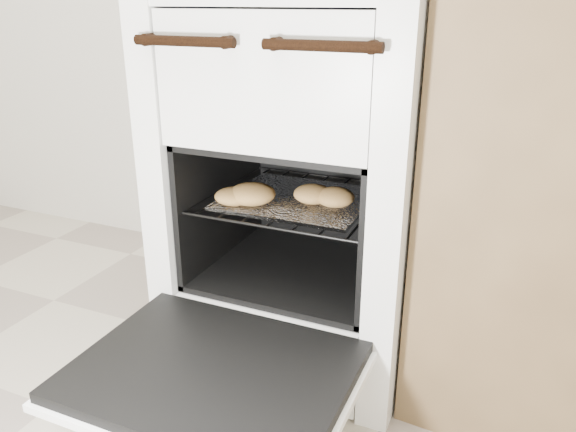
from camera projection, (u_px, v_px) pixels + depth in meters
name	position (u px, v px, depth m)	size (l,w,h in m)	color
stove	(311.00, 179.00, 1.32)	(0.56, 0.62, 0.86)	white
oven_door	(213.00, 374.00, 1.01)	(0.50, 0.39, 0.04)	black
oven_rack	(301.00, 199.00, 1.28)	(0.41, 0.39, 0.01)	black
foil_sheet	(298.00, 199.00, 1.26)	(0.32, 0.28, 0.01)	white
baked_rolls	(280.00, 195.00, 1.22)	(0.31, 0.18, 0.04)	#B68948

